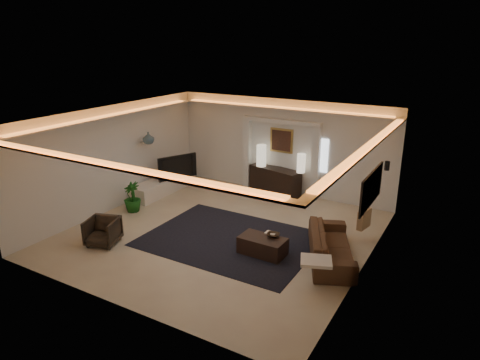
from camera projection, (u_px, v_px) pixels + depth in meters
The scene contains 33 objects.
floor at pixel (221, 233), 10.72m from camera, with size 7.00×7.00×0.00m, color beige.
ceiling at pixel (219, 117), 9.80m from camera, with size 7.00×7.00×0.00m, color white.
wall_back at pixel (282, 147), 13.14m from camera, with size 7.00×7.00×0.00m, color silver.
wall_front at pixel (111, 233), 7.38m from camera, with size 7.00×7.00×0.00m, color silver.
wall_left at pixel (113, 158), 11.92m from camera, with size 7.00×7.00×0.00m, color silver.
wall_right at pixel (368, 205), 8.61m from camera, with size 7.00×7.00×0.00m, color silver.
cove_soffit at pixel (219, 129), 9.89m from camera, with size 7.00×7.00×0.04m, color silver.
daylight_slit at pixel (324, 156), 12.52m from camera, with size 0.25×0.03×1.00m, color white.
area_rug at pixel (231, 239), 10.37m from camera, with size 4.00×3.00×0.01m, color black.
pilaster_left at pixel (247, 154), 13.71m from camera, with size 0.22×0.20×2.20m, color silver.
pilaster_right at pixel (316, 164), 12.62m from camera, with size 0.22×0.20×2.20m, color silver.
alcove_header at pixel (281, 121), 12.80m from camera, with size 2.52×0.20×0.12m, color silver.
painting_frame at pixel (281, 141), 13.05m from camera, with size 0.74×0.04×0.74m, color tan.
painting_canvas at pixel (281, 141), 13.03m from camera, with size 0.62×0.02×0.62m, color #4C2D1E.
art_panel_frame at pixel (371, 188), 8.79m from camera, with size 0.04×1.64×0.74m, color black.
art_panel_gold at pixel (370, 188), 8.80m from camera, with size 0.02×1.50×0.62m, color tan.
wall_sconce at pixel (387, 166), 10.40m from camera, with size 0.12×0.12×0.22m, color black.
wall_niche at pixel (149, 141), 12.98m from camera, with size 0.10×0.55×0.04m, color silver.
console at pixel (275, 181), 13.30m from camera, with size 1.67×0.52×0.84m, color black.
lamp_left at pixel (261, 158), 13.32m from camera, with size 0.30×0.30×0.67m, color beige.
lamp_right at pixel (301, 163), 12.69m from camera, with size 0.25×0.25×0.56m, color #F4E5C6.
media_ledge at pixel (164, 185), 13.48m from camera, with size 0.62×2.48×0.47m, color silver.
tv at pixel (176, 166), 13.35m from camera, with size 0.17×1.29×0.74m, color black.
figurine at pixel (177, 167), 13.93m from camera, with size 0.15×0.15×0.42m, color black.
ginger_jar at pixel (148, 138), 12.51m from camera, with size 0.33×0.33×0.35m, color slate.
plant at pixel (132, 197), 11.93m from camera, with size 0.47×0.47×0.84m, color #154E13.
sofa at pixel (331, 245), 9.38m from camera, with size 0.87×2.22×0.65m, color black.
throw_blanket at pixel (316, 261), 8.27m from camera, with size 0.59×0.49×0.06m, color white.
throw_pillow at pixel (364, 219), 10.17m from camera, with size 0.14×0.46×0.46m, color #9C754C.
coffee_table at pixel (263, 246), 9.63m from camera, with size 1.03×0.56×0.39m, color black.
bowl at pixel (273, 234), 9.62m from camera, with size 0.29×0.29×0.07m, color black.
magazine at pixel (271, 232), 9.76m from camera, with size 0.24×0.17×0.03m, color beige.
armchair at pixel (103, 231), 10.06m from camera, with size 0.69×0.71×0.64m, color black.
Camera 1 is at (5.27, -8.22, 4.64)m, focal length 32.27 mm.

